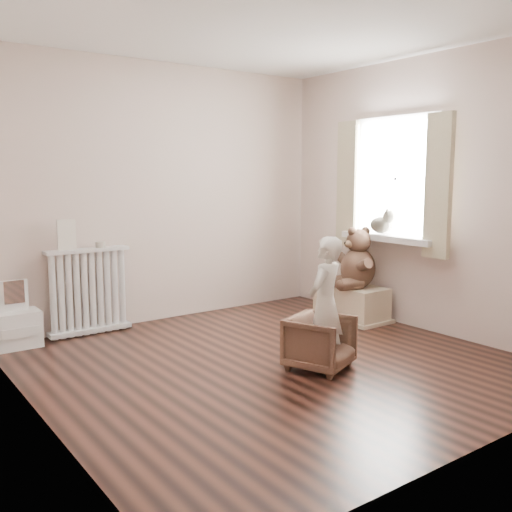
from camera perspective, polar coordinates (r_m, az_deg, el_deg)
floor at (r=4.64m, az=1.79°, el=-10.63°), size 3.60×3.60×0.01m
ceiling at (r=4.53m, az=1.95°, el=22.28°), size 3.60×3.60×0.01m
back_wall at (r=5.92m, az=-8.93°, el=6.19°), size 3.60×0.02×2.60m
front_wall at (r=3.18m, az=22.25°, el=4.00°), size 3.60×0.02×2.60m
left_wall at (r=3.59m, az=-21.55°, el=4.45°), size 0.02×3.60×2.60m
right_wall at (r=5.68m, az=16.45°, el=5.87°), size 0.02×3.60×2.60m
window at (r=5.84m, az=13.92°, el=7.50°), size 0.03×0.90×1.10m
window_sill at (r=5.80m, az=13.15°, el=1.78°), size 0.22×1.10×0.06m
curtain_left at (r=5.40m, az=17.79°, el=6.67°), size 0.06×0.26×1.30m
curtain_right at (r=6.14m, az=9.14°, el=7.10°), size 0.06×0.26×1.30m
radiator at (r=5.57m, az=-16.38°, el=-3.61°), size 0.77×0.15×0.82m
paper_doll at (r=5.43m, az=-18.42°, el=2.04°), size 0.17×0.01×0.28m
tin_a at (r=5.54m, az=-15.29°, el=1.11°), size 0.09×0.09×0.05m
toy_vanity at (r=5.39m, az=-22.83°, el=-5.57°), size 0.37×0.27×0.59m
armchair at (r=4.47m, az=6.42°, el=-8.60°), size 0.59×0.60×0.42m
child at (r=4.36m, az=6.93°, el=-4.72°), size 0.44×0.37×1.02m
toy_bench at (r=6.03m, az=9.51°, el=-4.33°), size 0.40×0.75×0.35m
teddy_bear at (r=5.87m, az=10.19°, el=-0.03°), size 0.57×0.49×0.61m
plush_cat at (r=5.85m, az=12.39°, el=3.13°), size 0.23×0.33×0.25m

